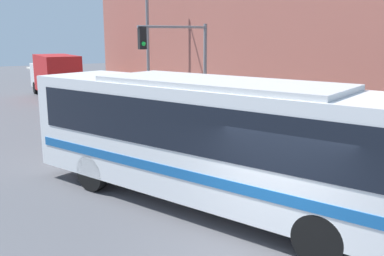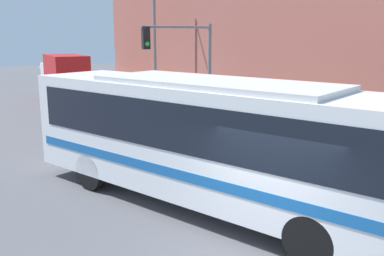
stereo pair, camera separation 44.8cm
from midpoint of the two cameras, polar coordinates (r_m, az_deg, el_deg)
The scene contains 9 objects.
sidewalk at distance 28.35m, azimuth -7.95°, elevation 3.54°, with size 2.61×70.00×0.16m.
building_facade at distance 25.99m, azimuth 4.76°, elevation 12.91°, with size 6.00×28.83×9.27m.
city_bus at distance 10.59m, azimuth 2.13°, elevation -1.01°, with size 6.69×11.40×3.29m.
delivery_truck at distance 32.13m, azimuth -18.22°, elevation 6.84°, with size 2.26×6.86×2.98m.
fire_hydrant at distance 13.97m, azimuth 15.63°, elevation -4.03°, with size 0.23×0.31×0.73m.
traffic_light_pole at distance 18.58m, azimuth -2.12°, elevation 9.38°, with size 3.28×0.35×4.66m.
parking_meter at distance 19.73m, azimuth 0.03°, elevation 2.82°, with size 0.14×0.14×1.38m.
street_lamp at distance 24.82m, azimuth -7.14°, elevation 13.50°, with size 2.55×0.28×8.09m.
pedestrian_near_corner at distance 20.28m, azimuth 1.30°, elevation 2.82°, with size 0.34×0.34×1.66m.
Camera 1 is at (-4.75, -5.93, 4.34)m, focal length 40.00 mm.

